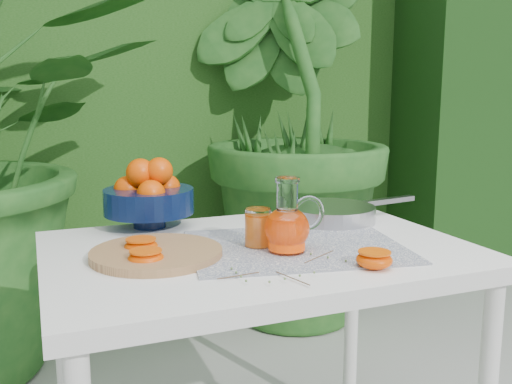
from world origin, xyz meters
name	(u,v)px	position (x,y,z in m)	size (l,w,h in m)	color
hedge_backdrop	(118,77)	(0.06, 2.06, 1.19)	(8.00, 1.65, 2.50)	#1C4A15
potted_plant_right	(282,117)	(0.73, 1.25, 0.99)	(1.98, 1.98, 1.98)	#1E551D
white_table	(259,279)	(0.06, -0.09, 0.67)	(1.00, 0.70, 0.75)	white
placemat	(296,246)	(0.14, -0.13, 0.75)	(0.50, 0.39, 0.00)	#0B163F
cutting_board	(157,253)	(-0.18, -0.09, 0.76)	(0.30, 0.30, 0.02)	#A77D4B
fruit_bowl	(149,195)	(-0.14, 0.21, 0.84)	(0.26, 0.26, 0.19)	black
juice_pitcher	(288,226)	(0.10, -0.17, 0.81)	(0.15, 0.11, 0.17)	white
juice_tumbler	(258,228)	(0.06, -0.10, 0.80)	(0.07, 0.07, 0.09)	white
saute_pan	(332,213)	(0.36, 0.08, 0.78)	(0.46, 0.28, 0.05)	#AEAEB3
orange_halves	(218,254)	(-0.07, -0.18, 0.77)	(0.54, 0.38, 0.04)	#FF5C02
thyme_sprigs	(286,269)	(0.05, -0.29, 0.76)	(0.31, 0.22, 0.01)	brown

